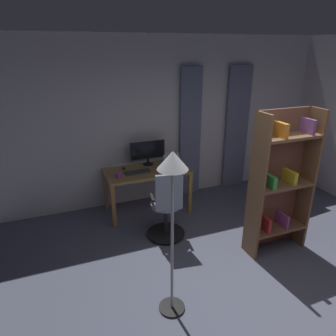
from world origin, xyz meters
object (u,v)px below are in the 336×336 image
(computer_monitor, at_px, (148,151))
(floor_lamp, at_px, (173,187))
(office_chair, at_px, (167,208))
(computer_mouse, at_px, (124,168))
(bookshelf, at_px, (279,182))
(laptop, at_px, (171,161))
(piano_keyboard, at_px, (286,167))
(mug_tea, at_px, (119,175))
(computer_keyboard, at_px, (137,172))
(desk, at_px, (147,175))

(computer_monitor, distance_m, floor_lamp, 2.47)
(office_chair, xyz_separation_m, computer_mouse, (0.36, -1.06, 0.28))
(bookshelf, relative_size, floor_lamp, 1.08)
(office_chair, height_order, bookshelf, bookshelf)
(laptop, xyz_separation_m, floor_lamp, (0.89, 2.23, 0.63))
(office_chair, relative_size, piano_keyboard, 0.84)
(laptop, distance_m, bookshelf, 1.88)
(computer_mouse, distance_m, floor_lamp, 2.41)
(mug_tea, distance_m, bookshelf, 2.32)
(piano_keyboard, height_order, floor_lamp, floor_lamp)
(office_chair, xyz_separation_m, piano_keyboard, (-2.27, -0.22, 0.23))
(computer_keyboard, xyz_separation_m, computer_mouse, (0.17, -0.24, 0.01))
(desk, height_order, floor_lamp, floor_lamp)
(laptop, relative_size, piano_keyboard, 0.32)
(computer_monitor, bearing_deg, desk, 67.62)
(computer_keyboard, height_order, mug_tea, mug_tea)
(computer_mouse, bearing_deg, floor_lamp, 88.27)
(desk, relative_size, office_chair, 1.28)
(computer_monitor, relative_size, mug_tea, 4.89)
(laptop, xyz_separation_m, piano_keyboard, (-1.81, 0.75, -0.09))
(laptop, height_order, bookshelf, bookshelf)
(mug_tea, distance_m, floor_lamp, 2.09)
(mug_tea, xyz_separation_m, floor_lamp, (-0.08, 1.99, 0.65))
(desk, height_order, laptop, laptop)
(laptop, bearing_deg, office_chair, 83.00)
(piano_keyboard, xyz_separation_m, floor_lamp, (2.69, 1.47, 0.73))
(desk, relative_size, bookshelf, 0.71)
(computer_mouse, bearing_deg, bookshelf, 133.34)
(floor_lamp, bearing_deg, computer_monitor, -102.15)
(computer_mouse, xyz_separation_m, bookshelf, (-1.66, 1.76, 0.21))
(bookshelf, distance_m, piano_keyboard, 1.36)
(mug_tea, bearing_deg, computer_monitor, -147.24)
(office_chair, distance_m, floor_lamp, 1.63)
(computer_mouse, relative_size, floor_lamp, 0.06)
(computer_keyboard, distance_m, piano_keyboard, 2.53)
(mug_tea, bearing_deg, bookshelf, 141.61)
(office_chair, xyz_separation_m, bookshelf, (-1.30, 0.70, 0.49))
(computer_monitor, relative_size, piano_keyboard, 0.47)
(laptop, bearing_deg, desk, 28.95)
(office_chair, distance_m, computer_monitor, 1.23)
(bookshelf, height_order, piano_keyboard, bookshelf)
(mug_tea, bearing_deg, laptop, -166.11)
(computer_keyboard, relative_size, floor_lamp, 0.23)
(bookshelf, bearing_deg, office_chair, -28.26)
(mug_tea, bearing_deg, desk, -163.26)
(laptop, xyz_separation_m, mug_tea, (0.97, 0.24, -0.01))
(bookshelf, distance_m, floor_lamp, 1.87)
(laptop, distance_m, piano_keyboard, 1.96)
(office_chair, xyz_separation_m, mug_tea, (0.51, -0.74, 0.31))
(office_chair, bearing_deg, laptop, 72.84)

